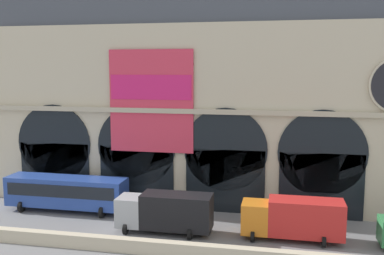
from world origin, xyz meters
The scene contains 6 objects.
ground_plane centered at (0.00, 0.00, 0.00)m, with size 200.00×200.00×0.00m, color slate.
quay_parapet_wall centered at (0.00, -4.99, 0.50)m, with size 90.00×0.70×0.99m, color beige.
station_building centered at (0.02, 7.28, 10.45)m, with size 42.83×4.95×21.64m.
bus_midwest centered at (-9.92, 2.41, 1.78)m, with size 11.00×3.25×3.10m.
box_truck_center centered at (0.20, -0.82, 1.70)m, with size 7.50×2.91×3.12m.
box_truck_mideast centered at (9.99, -0.34, 1.70)m, with size 7.50×2.91×3.12m.
Camera 1 is at (8.91, -32.96, 12.88)m, focal length 41.13 mm.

